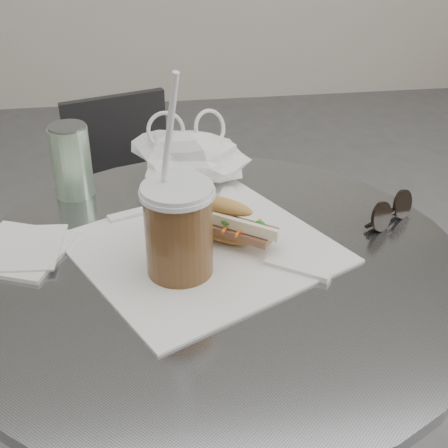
{
  "coord_description": "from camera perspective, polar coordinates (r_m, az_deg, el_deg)",
  "views": [
    {
      "loc": [
        -0.09,
        -0.55,
        1.26
      ],
      "look_at": [
        0.02,
        0.23,
        0.79
      ],
      "focal_mm": 50.0,
      "sensor_mm": 36.0,
      "label": 1
    }
  ],
  "objects": [
    {
      "name": "cafe_table",
      "position": [
        1.1,
        -0.8,
        -15.55
      ],
      "size": [
        0.76,
        0.76,
        0.74
      ],
      "color": "slate",
      "rests_on": "ground"
    },
    {
      "name": "chair_far",
      "position": [
        1.79,
        -7.81,
        -1.46
      ],
      "size": [
        0.38,
        0.4,
        0.7
      ],
      "rotation": [
        0.0,
        0.0,
        3.45
      ],
      "color": "#29292B",
      "rests_on": "ground"
    },
    {
      "name": "sandwich_paper",
      "position": [
        0.95,
        -1.9,
        -2.25
      ],
      "size": [
        0.46,
        0.46,
        0.0
      ],
      "primitive_type": "cube",
      "rotation": [
        0.0,
        0.0,
        0.48
      ],
      "color": "white",
      "rests_on": "cafe_table"
    },
    {
      "name": "banh_mi",
      "position": [
        0.95,
        -0.12,
        0.28
      ],
      "size": [
        0.21,
        0.19,
        0.07
      ],
      "rotation": [
        0.0,
        0.0,
        -0.65
      ],
      "color": "tan",
      "rests_on": "sandwich_paper"
    },
    {
      "name": "iced_coffee",
      "position": [
        0.86,
        -4.17,
        -0.47
      ],
      "size": [
        0.1,
        0.1,
        0.3
      ],
      "color": "brown",
      "rests_on": "cafe_table"
    },
    {
      "name": "sunglasses",
      "position": [
        1.05,
        14.98,
        1.06
      ],
      "size": [
        0.1,
        0.08,
        0.05
      ],
      "rotation": [
        0.0,
        0.0,
        0.61
      ],
      "color": "black",
      "rests_on": "cafe_table"
    },
    {
      "name": "plastic_bag",
      "position": [
        1.12,
        -3.17,
        5.92
      ],
      "size": [
        0.22,
        0.19,
        0.1
      ],
      "primitive_type": null,
      "rotation": [
        0.0,
        0.0,
        0.22
      ],
      "color": "white",
      "rests_on": "cafe_table"
    },
    {
      "name": "napkin_stack",
      "position": [
        0.99,
        -18.21,
        -2.25
      ],
      "size": [
        0.18,
        0.18,
        0.01
      ],
      "color": "white",
      "rests_on": "cafe_table"
    },
    {
      "name": "drink_can",
      "position": [
        1.11,
        -13.78,
        5.63
      ],
      "size": [
        0.07,
        0.07,
        0.13
      ],
      "color": "#5A9959",
      "rests_on": "cafe_table"
    }
  ]
}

